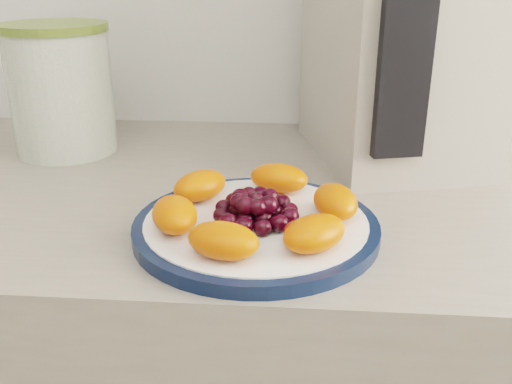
{
  "coord_description": "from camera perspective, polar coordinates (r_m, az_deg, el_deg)",
  "views": [
    {
      "loc": [
        0.16,
        0.48,
        1.18
      ],
      "look_at": [
        0.12,
        1.04,
        0.95
      ],
      "focal_mm": 40.0,
      "sensor_mm": 36.0,
      "label": 1
    }
  ],
  "objects": [
    {
      "name": "plate_rim",
      "position": [
        0.63,
        -0.0,
        -3.59
      ],
      "size": [
        0.27,
        0.27,
        0.01
      ],
      "primitive_type": "cylinder",
      "color": "#0C1935",
      "rests_on": "counter"
    },
    {
      "name": "plate_face",
      "position": [
        0.63,
        -0.0,
        -3.5
      ],
      "size": [
        0.25,
        0.25,
        0.02
      ],
      "primitive_type": "cylinder",
      "color": "white",
      "rests_on": "counter"
    },
    {
      "name": "canister",
      "position": [
        0.93,
        -18.87,
        9.33
      ],
      "size": [
        0.19,
        0.19,
        0.18
      ],
      "primitive_type": "cylinder",
      "rotation": [
        0.0,
        0.0,
        0.32
      ],
      "color": "#3F5918",
      "rests_on": "counter"
    },
    {
      "name": "canister_lid",
      "position": [
        0.92,
        -19.65,
        15.27
      ],
      "size": [
        0.2,
        0.2,
        0.01
      ],
      "primitive_type": "cylinder",
      "rotation": [
        0.0,
        0.0,
        0.32
      ],
      "color": "#5E6E2B",
      "rests_on": "canister"
    },
    {
      "name": "appliance_body",
      "position": [
        0.87,
        14.01,
        15.26
      ],
      "size": [
        0.27,
        0.34,
        0.37
      ],
      "primitive_type": "cube",
      "rotation": [
        0.0,
        0.0,
        0.24
      ],
      "color": "#A39B8F",
      "rests_on": "counter"
    },
    {
      "name": "appliance_panel",
      "position": [
        0.71,
        14.76,
        14.15
      ],
      "size": [
        0.07,
        0.04,
        0.27
      ],
      "primitive_type": "cube",
      "rotation": [
        0.0,
        0.0,
        0.24
      ],
      "color": "black",
      "rests_on": "appliance_body"
    },
    {
      "name": "fruit_plate",
      "position": [
        0.61,
        0.07,
        -1.6
      ],
      "size": [
        0.23,
        0.23,
        0.03
      ],
      "color": "#E04105",
      "rests_on": "plate_face"
    }
  ]
}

